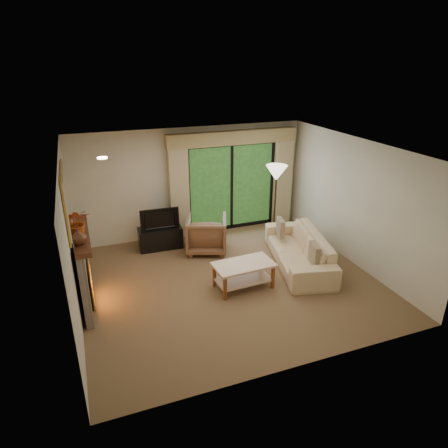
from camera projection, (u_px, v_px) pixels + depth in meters
name	position (u px, v px, depth m)	size (l,w,h in m)	color
floor	(229.00, 281.00, 7.79)	(5.50, 5.50, 0.00)	brown
ceiling	(230.00, 149.00, 6.78)	(5.50, 5.50, 0.00)	silver
wall_back	(191.00, 183.00, 9.45)	(5.00, 5.00, 0.00)	beige
wall_front	(300.00, 289.00, 5.13)	(5.00, 5.00, 0.00)	beige
wall_left	(70.00, 243.00, 6.40)	(5.00, 5.00, 0.00)	beige
wall_right	(355.00, 202.00, 8.18)	(5.00, 5.00, 0.00)	beige
fireplace	(83.00, 269.00, 6.85)	(0.24, 1.70, 1.37)	slate
mirror	(66.00, 200.00, 6.33)	(0.07, 1.45, 1.02)	#BA8835
sliding_door	(231.00, 187.00, 9.80)	(2.26, 0.10, 2.16)	black
curtain_left	(179.00, 190.00, 9.23)	(0.45, 0.18, 2.35)	tan
curtain_right	(283.00, 179.00, 10.11)	(0.45, 0.18, 2.35)	tan
cornice	(233.00, 138.00, 9.25)	(3.20, 0.24, 0.32)	tan
media_console	(160.00, 238.00, 9.08)	(0.97, 0.44, 0.49)	black
tv	(159.00, 218.00, 8.89)	(0.86, 0.11, 0.50)	black
armchair	(206.00, 234.00, 8.89)	(0.87, 0.89, 0.81)	brown
sofa	(299.00, 250.00, 8.30)	(2.37, 0.93, 0.69)	#D5B789
pillow_near	(314.00, 254.00, 7.59)	(0.11, 0.40, 0.40)	brown
pillow_far	(280.00, 228.00, 8.78)	(0.10, 0.39, 0.39)	brown
coffee_table	(243.00, 275.00, 7.51)	(1.12, 0.61, 0.50)	beige
floor_lamp	(275.00, 203.00, 9.27)	(0.48, 0.48, 1.81)	beige
vase	(78.00, 237.00, 6.14)	(0.25, 0.25, 0.26)	#4C2717
branches	(77.00, 222.00, 6.36)	(0.43, 0.38, 0.48)	#AB4413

